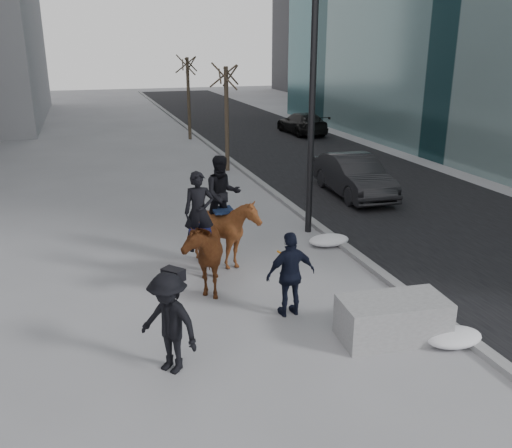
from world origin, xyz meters
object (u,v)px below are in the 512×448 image
object	(u,v)px
planter	(393,319)
mounted_right	(224,224)
car_near	(354,176)
mounted_left	(201,246)

from	to	relation	value
planter	mounted_right	bearing A→B (deg)	116.11
car_near	mounted_left	distance (m)	9.10
planter	mounted_right	world-z (taller)	mounted_right
planter	car_near	xyz separation A→B (m)	(3.96, 9.27, 0.34)
mounted_left	planter	bearing A→B (deg)	-48.64
car_near	mounted_left	bearing A→B (deg)	-135.46
car_near	mounted_right	bearing A→B (deg)	-137.27
car_near	mounted_right	size ratio (longest dim) A/B	1.62
car_near	mounted_left	world-z (taller)	mounted_left
planter	mounted_left	bearing A→B (deg)	131.36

